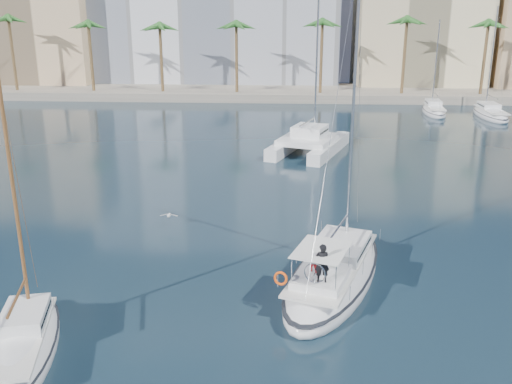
{
  "coord_description": "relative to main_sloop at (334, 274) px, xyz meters",
  "views": [
    {
      "loc": [
        1.47,
        -27.5,
        12.88
      ],
      "look_at": [
        -0.29,
        1.5,
        3.54
      ],
      "focal_mm": 40.0,
      "sensor_mm": 36.0,
      "label": 1
    }
  ],
  "objects": [
    {
      "name": "ground",
      "position": [
        -3.74,
        2.04,
        -0.53
      ],
      "size": [
        160.0,
        160.0,
        0.0
      ],
      "primitive_type": "plane",
      "color": "black",
      "rests_on": "ground"
    },
    {
      "name": "quay",
      "position": [
        -3.74,
        63.04,
        0.07
      ],
      "size": [
        120.0,
        14.0,
        1.2
      ],
      "primitive_type": "cube",
      "color": "gray",
      "rests_on": "ground"
    },
    {
      "name": "building_modern",
      "position": [
        -15.74,
        75.04,
        13.47
      ],
      "size": [
        42.0,
        16.0,
        28.0
      ],
      "primitive_type": "cube",
      "color": "silver",
      "rests_on": "ground"
    },
    {
      "name": "building_tan_left",
      "position": [
        -45.74,
        71.04,
        10.47
      ],
      "size": [
        22.0,
        14.0,
        22.0
      ],
      "primitive_type": "cube",
      "color": "tan",
      "rests_on": "ground"
    },
    {
      "name": "building_beige",
      "position": [
        18.26,
        72.04,
        9.47
      ],
      "size": [
        20.0,
        14.0,
        20.0
      ],
      "primitive_type": "cube",
      "color": "beige",
      "rests_on": "ground"
    },
    {
      "name": "palm_left",
      "position": [
        -37.74,
        59.04,
        9.76
      ],
      "size": [
        3.6,
        3.6,
        12.3
      ],
      "color": "brown",
      "rests_on": "ground"
    },
    {
      "name": "palm_centre",
      "position": [
        -3.74,
        59.04,
        9.76
      ],
      "size": [
        3.6,
        3.6,
        12.3
      ],
      "color": "brown",
      "rests_on": "ground"
    },
    {
      "name": "main_sloop",
      "position": [
        0.0,
        0.0,
        0.0
      ],
      "size": [
        7.09,
        12.01,
        16.99
      ],
      "rotation": [
        0.0,
        0.0,
        -0.32
      ],
      "color": "silver",
      "rests_on": "ground"
    },
    {
      "name": "small_sloop",
      "position": [
        -12.46,
        -6.8,
        -0.11
      ],
      "size": [
        4.23,
        8.21,
        11.28
      ],
      "rotation": [
        0.0,
        0.0,
        0.23
      ],
      "color": "silver",
      "rests_on": "ground"
    },
    {
      "name": "catamaran",
      "position": [
        -0.46,
        27.18,
        0.58
      ],
      "size": [
        8.25,
        11.43,
        15.25
      ],
      "rotation": [
        0.0,
        0.0,
        -0.33
      ],
      "color": "silver",
      "rests_on": "ground"
    },
    {
      "name": "seagull",
      "position": [
        -9.63,
        7.15,
        0.24
      ],
      "size": [
        1.1,
        0.47,
        0.2
      ],
      "color": "silver",
      "rests_on": "ground"
    },
    {
      "name": "moored_yacht_a",
      "position": [
        16.26,
        49.04,
        -0.53
      ],
      "size": [
        3.37,
        9.52,
        11.9
      ],
      "primitive_type": null,
      "rotation": [
        0.0,
        0.0,
        -0.07
      ],
      "color": "silver",
      "rests_on": "ground"
    },
    {
      "name": "moored_yacht_b",
      "position": [
        22.76,
        47.04,
        -0.53
      ],
      "size": [
        3.32,
        10.83,
        13.72
      ],
      "primitive_type": null,
      "rotation": [
        0.0,
        0.0,
        -0.02
      ],
      "color": "silver",
      "rests_on": "ground"
    }
  ]
}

